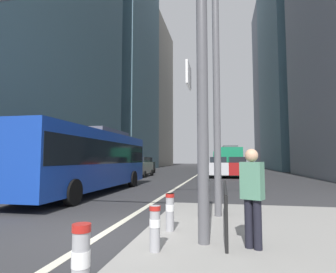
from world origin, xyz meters
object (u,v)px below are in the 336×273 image
Objects in this scene: traffic_signal_gantry at (88,47)px; street_lamp_post at (216,39)px; city_bus_blue_oncoming at (89,157)px; bollard_back at (170,210)px; city_bus_red_distant at (221,159)px; city_bus_red_receding at (229,158)px; car_receding_near at (218,167)px; car_oncoming_mid at (143,165)px; car_receding_far at (237,167)px; bollard_left at (81,265)px; bollard_right at (155,226)px; pedestrian_waiting at (252,192)px; car_oncoming_far at (140,167)px.

traffic_signal_gantry is 3.93m from street_lamp_post.
bollard_back is at bearing -51.60° from city_bus_blue_oncoming.
street_lamp_post reaches higher than city_bus_red_distant.
city_bus_red_receding is 2.55× the size of car_receding_near.
car_oncoming_mid is 1.02× the size of car_receding_near.
street_lamp_post is at bearing -89.70° from city_bus_red_distant.
car_receding_far is (8.04, 13.70, -0.85)m from city_bus_blue_oncoming.
city_bus_blue_oncoming is at bearing 116.60° from traffic_signal_gantry.
bollard_left is (7.92, -29.49, -0.33)m from car_oncoming_mid.
city_bus_red_distant is at bearing 89.09° from bollard_right.
pedestrian_waiting is (1.69, -0.90, 0.54)m from bollard_back.
car_oncoming_mid is (-8.99, -22.14, -0.84)m from city_bus_red_distant.
city_bus_blue_oncoming is 10.15m from bollard_right.
city_bus_blue_oncoming is 1.40× the size of street_lamp_post.
car_receding_near is at bearing 87.58° from bollard_left.
city_bus_red_distant is 13.37× the size of bollard_back.
bollard_right is at bearing -73.36° from car_oncoming_mid.
city_bus_red_receding is at bearing 72.68° from city_bus_blue_oncoming.
car_receding_near is at bearing -90.09° from city_bus_red_distant.
car_receding_near is at bearing 83.66° from traffic_signal_gantry.
city_bus_red_distant is (6.35, 41.16, -0.00)m from city_bus_blue_oncoming.
city_bus_blue_oncoming is at bearing -82.10° from car_oncoming_mid.
car_oncoming_far is at bearing -105.68° from city_bus_red_distant.
car_receding_near reaches higher than bollard_left.
car_oncoming_far is at bearing 95.98° from city_bus_blue_oncoming.
city_bus_red_distant is 28.74m from car_oncoming_far.
pedestrian_waiting reaches higher than bollard_left.
bollard_right is (8.20, -27.42, -0.41)m from car_oncoming_mid.
car_receding_far is (1.69, -27.46, -0.85)m from city_bus_red_distant.
car_oncoming_mid and car_receding_far have the same top height.
bollard_left is at bearing -93.85° from city_bus_red_receding.
city_bus_blue_oncoming and city_bus_red_receding have the same top height.
car_receding_far is at bearing -86.49° from city_bus_red_distant.
car_receding_far is 0.57× the size of traffic_signal_gantry.
car_receding_near is 4.86× the size of bollard_left.
street_lamp_post reaches higher than bollard_left.
car_oncoming_mid is at bearing -112.09° from city_bus_red_distant.
bollard_left is at bearing -92.42° from car_receding_near.
city_bus_blue_oncoming reaches higher than bollard_left.
traffic_signal_gantry reaches higher than city_bus_red_receding.
pedestrian_waiting is (0.90, -49.08, -0.69)m from city_bus_red_distant.
car_receding_near reaches higher than bollard_back.
city_bus_red_distant is 27.36m from car_receding_near.
city_bus_red_distant reaches higher than pedestrian_waiting.
street_lamp_post is at bearing -92.02° from city_bus_red_receding.
car_receding_far is at bearing -3.47° from car_receding_near.
traffic_signal_gantry is 4.00m from bollard_back.
car_receding_near is 22.23m from bollard_right.
bollard_back is (-2.47, -20.72, -0.38)m from car_receding_far.
city_bus_red_receding and city_bus_red_distant have the same top height.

